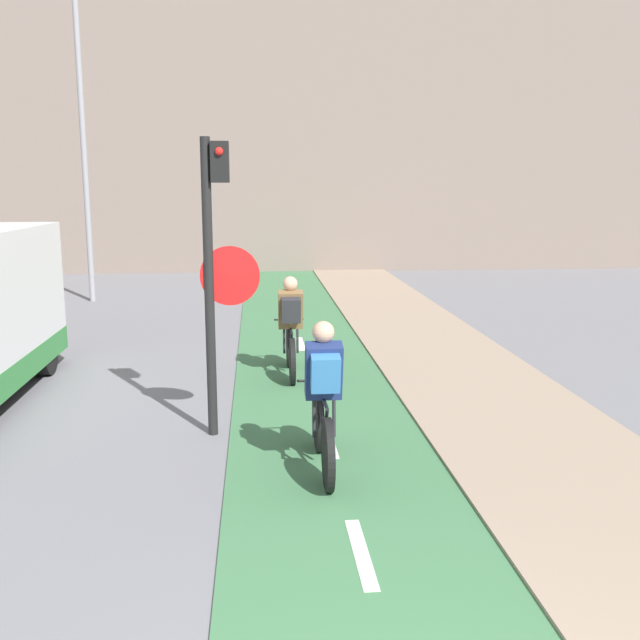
% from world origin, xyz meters
% --- Properties ---
extents(building_row_background, '(60.00, 5.20, 12.14)m').
position_xyz_m(building_row_background, '(0.00, 24.08, 6.08)').
color(building_row_background, slate).
rests_on(building_row_background, ground_plane).
extents(traffic_light_pole, '(0.67, 0.25, 3.37)m').
position_xyz_m(traffic_light_pole, '(-1.23, 5.89, 2.08)').
color(traffic_light_pole, black).
rests_on(traffic_light_pole, ground_plane).
extents(street_lamp_far, '(0.36, 0.36, 7.64)m').
position_xyz_m(street_lamp_far, '(-4.86, 15.91, 4.60)').
color(street_lamp_far, gray).
rests_on(street_lamp_far, ground_plane).
extents(cyclist_near, '(0.46, 1.74, 1.54)m').
position_xyz_m(cyclist_near, '(-0.14, 4.70, 0.73)').
color(cyclist_near, black).
rests_on(cyclist_near, ground_plane).
extents(cyclist_far, '(0.46, 1.71, 1.52)m').
position_xyz_m(cyclist_far, '(-0.28, 8.36, 0.72)').
color(cyclist_far, black).
rests_on(cyclist_far, ground_plane).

